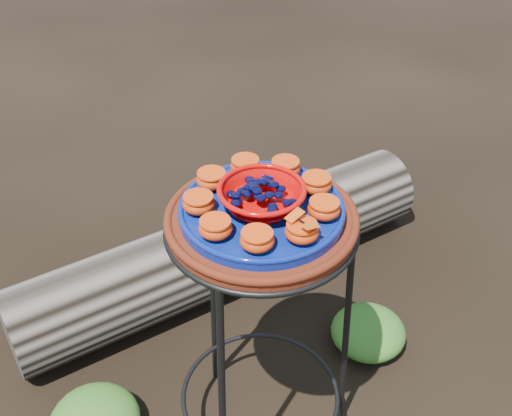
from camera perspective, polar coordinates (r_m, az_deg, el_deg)
plant_stand at (r=1.56m, az=0.42°, el=-11.80°), size 0.44×0.44×0.70m
terracotta_saucer at (r=1.31m, az=0.49°, el=-1.23°), size 0.39×0.39×0.03m
cobalt_plate at (r=1.29m, az=0.50°, el=-0.29°), size 0.33×0.33×0.02m
red_bowl at (r=1.27m, az=0.51°, el=0.94°), size 0.17×0.17×0.05m
glass_gems at (r=1.25m, az=0.52°, el=2.21°), size 0.13×0.13×0.02m
orange_half_0 at (r=1.20m, az=4.09°, el=-2.13°), size 0.06×0.06×0.04m
orange_half_1 at (r=1.26m, az=6.06°, el=-0.09°), size 0.06×0.06×0.04m
orange_half_2 at (r=1.32m, az=5.38°, el=2.14°), size 0.06×0.06×0.04m
orange_half_3 at (r=1.37m, az=2.63°, el=3.58°), size 0.06×0.06×0.04m
orange_half_4 at (r=1.37m, az=-0.95°, el=3.73°), size 0.06×0.06×0.04m
orange_half_5 at (r=1.34m, az=-3.97°, el=2.54°), size 0.06×0.06×0.04m
orange_half_6 at (r=1.27m, az=-5.13°, el=0.40°), size 0.06×0.06×0.04m
orange_half_7 at (r=1.21m, az=-3.62°, el=-1.79°), size 0.06×0.06×0.04m
orange_half_8 at (r=1.18m, az=0.10°, el=-2.87°), size 0.06×0.06×0.04m
butterfly at (r=1.18m, az=4.14°, el=-1.21°), size 0.08×0.05×0.01m
driftwood_log at (r=2.13m, az=-2.74°, el=-3.70°), size 1.45×0.47×0.27m
foliage_right at (r=2.01m, az=9.96°, el=-10.71°), size 0.23×0.23×0.11m
foliage_back at (r=2.11m, az=-15.21°, el=-8.14°), size 0.29×0.29×0.14m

